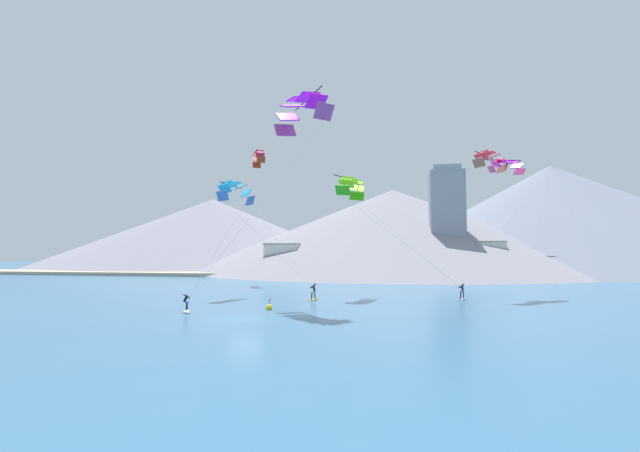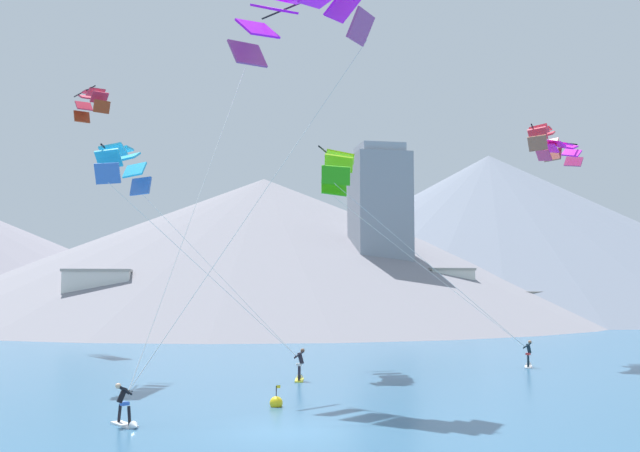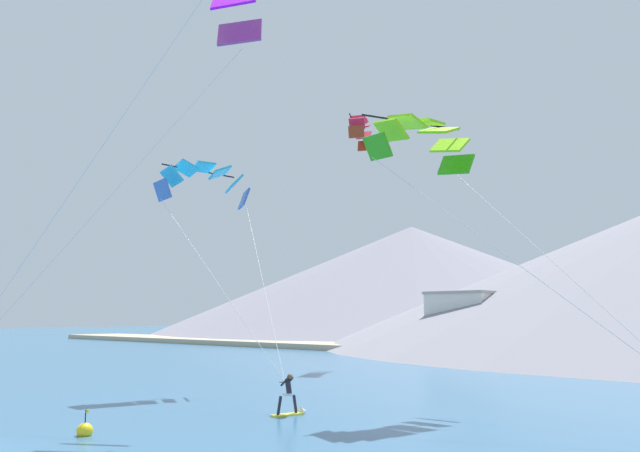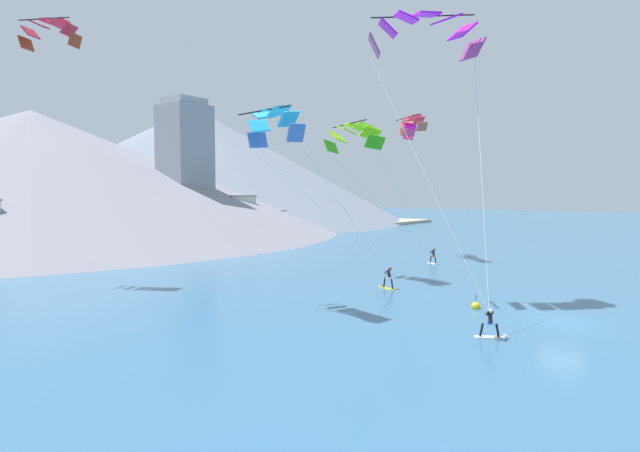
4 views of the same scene
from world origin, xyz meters
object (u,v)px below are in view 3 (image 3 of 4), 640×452
object	(u,v)px
parafoil_kite_near_lead	(422,138)
kitesurfer_mid_center	(292,401)
race_marker_buoy	(85,431)
parafoil_kite_mid_center	(204,180)
parafoil_kite_distant_high_outer	(360,129)

from	to	relation	value
parafoil_kite_near_lead	kitesurfer_mid_center	bearing A→B (deg)	-121.97
parafoil_kite_near_lead	race_marker_buoy	size ratio (longest dim) A/B	13.01
parafoil_kite_mid_center	race_marker_buoy	distance (m)	17.63
parafoil_kite_near_lead	parafoil_kite_distant_high_outer	size ratio (longest dim) A/B	2.62
parafoil_kite_near_lead	parafoil_kite_mid_center	distance (m)	13.43
parafoil_kite_mid_center	race_marker_buoy	bearing A→B (deg)	-55.43
parafoil_kite_near_lead	parafoil_kite_mid_center	world-z (taller)	parafoil_kite_near_lead
parafoil_kite_mid_center	parafoil_kite_near_lead	bearing A→B (deg)	11.36
kitesurfer_mid_center	parafoil_kite_near_lead	distance (m)	13.60
race_marker_buoy	parafoil_kite_mid_center	bearing A→B (deg)	124.57
kitesurfer_mid_center	parafoil_kite_distant_high_outer	size ratio (longest dim) A/B	0.36
parafoil_kite_mid_center	parafoil_kite_distant_high_outer	xyz separation A→B (m)	(-4.44, 20.97, 8.85)
parafoil_kite_mid_center	race_marker_buoy	size ratio (longest dim) A/B	11.41
parafoil_kite_near_lead	race_marker_buoy	bearing A→B (deg)	-113.10
kitesurfer_mid_center	race_marker_buoy	size ratio (longest dim) A/B	1.78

